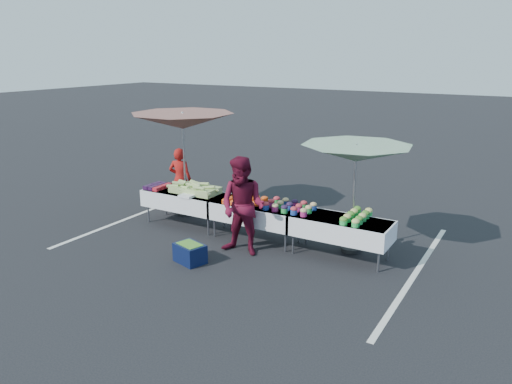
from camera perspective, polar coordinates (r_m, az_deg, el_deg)
The scene contains 17 objects.
ground at distance 10.21m, azimuth 0.00°, elevation -5.41°, with size 80.00×80.00×0.00m, color black.
stripe_left at distance 12.06m, azimuth -13.24°, elevation -2.48°, with size 0.10×5.00×0.00m, color silver.
stripe_right at distance 9.14m, azimuth 17.78°, elevation -8.81°, with size 0.10×5.00×0.00m, color silver.
table_left at distance 10.99m, azimuth -8.12°, elevation -0.80°, with size 1.86×0.81×0.75m.
table_center at distance 10.01m, azimuth 0.00°, elevation -2.30°, with size 1.86×0.81×0.75m.
table_right at distance 9.28m, azimuth 9.65°, elevation -4.01°, with size 1.86×0.81×0.75m.
berry_punnets at distance 11.34m, azimuth -11.16°, elevation 0.65°, with size 0.40×0.54×0.08m.
corn_pile at distance 10.81m, azimuth -6.97°, elevation 0.37°, with size 1.16×0.57×0.26m.
plastic_bags at distance 10.54m, azimuth -7.88°, elevation -0.44°, with size 0.30×0.25×0.05m, color white.
carrot_bowls at distance 10.06m, azimuth -1.26°, elevation -0.91°, with size 0.75×0.69×0.11m.
potato_cups at distance 9.60m, azimuth 3.86°, elevation -1.59°, with size 0.94×0.58×0.16m.
bean_baskets at distance 9.19m, azimuth 11.41°, elevation -2.71°, with size 0.36×0.86×0.15m.
vendor at distance 12.01m, azimuth -8.65°, elevation 1.45°, with size 0.55×0.36×1.51m, color #A81613.
customer at distance 9.22m, azimuth -1.52°, elevation -1.65°, with size 0.90×0.70×1.86m, color maroon.
umbrella_left at distance 11.41m, azimuth -8.38°, elevation 7.95°, with size 3.00×3.00×2.39m.
umbrella_right at distance 9.27m, azimuth 11.38°, elevation 4.28°, with size 2.48×2.48×2.09m.
storage_bin at distance 9.15m, azimuth -7.56°, elevation -6.89°, with size 0.63×0.53×0.35m.
Camera 1 is at (4.82, -8.21, 3.68)m, focal length 35.00 mm.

